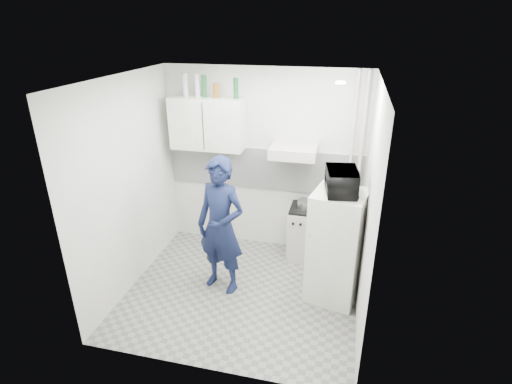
# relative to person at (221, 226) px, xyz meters

# --- Properties ---
(floor) EXTENTS (2.80, 2.80, 0.00)m
(floor) POSITION_rel_person_xyz_m (0.27, -0.06, -0.86)
(floor) COLOR gray
(floor) RESTS_ON ground
(ceiling) EXTENTS (2.80, 2.80, 0.00)m
(ceiling) POSITION_rel_person_xyz_m (0.27, -0.06, 1.74)
(ceiling) COLOR white
(ceiling) RESTS_ON wall_back
(wall_back) EXTENTS (2.80, 0.00, 2.80)m
(wall_back) POSITION_rel_person_xyz_m (0.27, 1.19, 0.44)
(wall_back) COLOR silver
(wall_back) RESTS_ON floor
(wall_left) EXTENTS (0.00, 2.60, 2.60)m
(wall_left) POSITION_rel_person_xyz_m (-1.13, -0.06, 0.44)
(wall_left) COLOR silver
(wall_left) RESTS_ON floor
(wall_right) EXTENTS (0.00, 2.60, 2.60)m
(wall_right) POSITION_rel_person_xyz_m (1.67, -0.06, 0.44)
(wall_right) COLOR silver
(wall_right) RESTS_ON floor
(person) EXTENTS (0.72, 0.56, 1.73)m
(person) POSITION_rel_person_xyz_m (0.00, 0.00, 0.00)
(person) COLOR #111836
(person) RESTS_ON floor
(stove) EXTENTS (0.47, 0.47, 0.75)m
(stove) POSITION_rel_person_xyz_m (0.93, 0.94, -0.49)
(stove) COLOR #BBB4AD
(stove) RESTS_ON floor
(fridge) EXTENTS (0.68, 0.68, 1.39)m
(fridge) POSITION_rel_person_xyz_m (1.37, 0.14, -0.17)
(fridge) COLOR white
(fridge) RESTS_ON floor
(stove_top) EXTENTS (0.45, 0.45, 0.03)m
(stove_top) POSITION_rel_person_xyz_m (0.93, 0.94, -0.10)
(stove_top) COLOR black
(stove_top) RESTS_ON stove
(saucepan) EXTENTS (0.20, 0.20, 0.11)m
(saucepan) POSITION_rel_person_xyz_m (0.90, 0.93, -0.03)
(saucepan) COLOR silver
(saucepan) RESTS_ON stove_top
(microwave) EXTENTS (0.53, 0.40, 0.27)m
(microwave) POSITION_rel_person_xyz_m (1.37, 0.14, 0.66)
(microwave) COLOR black
(microwave) RESTS_ON fridge
(bottle_b) EXTENTS (0.08, 0.08, 0.30)m
(bottle_b) POSITION_rel_person_xyz_m (-0.77, 1.02, 1.49)
(bottle_b) COLOR #B2B7BC
(bottle_b) RESTS_ON upper_cabinet
(bottle_c) EXTENTS (0.07, 0.07, 0.29)m
(bottle_c) POSITION_rel_person_xyz_m (-0.60, 1.02, 1.48)
(bottle_c) COLOR #B2B7BC
(bottle_c) RESTS_ON upper_cabinet
(bottle_d) EXTENTS (0.06, 0.06, 0.29)m
(bottle_d) POSITION_rel_person_xyz_m (-0.51, 1.02, 1.48)
(bottle_d) COLOR #144C1E
(bottle_d) RESTS_ON upper_cabinet
(canister_a) EXTENTS (0.07, 0.07, 0.19)m
(canister_a) POSITION_rel_person_xyz_m (-0.34, 1.02, 1.43)
(canister_a) COLOR brown
(canister_a) RESTS_ON upper_cabinet
(bottle_e) EXTENTS (0.07, 0.07, 0.26)m
(bottle_e) POSITION_rel_person_xyz_m (-0.07, 1.02, 1.47)
(bottle_e) COLOR #144C1E
(bottle_e) RESTS_ON upper_cabinet
(upper_cabinet) EXTENTS (1.00, 0.35, 0.70)m
(upper_cabinet) POSITION_rel_person_xyz_m (-0.48, 1.02, 0.99)
(upper_cabinet) COLOR white
(upper_cabinet) RESTS_ON wall_back
(range_hood) EXTENTS (0.60, 0.50, 0.14)m
(range_hood) POSITION_rel_person_xyz_m (0.72, 0.94, 0.71)
(range_hood) COLOR #BBB4AD
(range_hood) RESTS_ON wall_back
(backsplash) EXTENTS (2.74, 0.03, 0.60)m
(backsplash) POSITION_rel_person_xyz_m (0.27, 1.18, 0.34)
(backsplash) COLOR white
(backsplash) RESTS_ON wall_back
(pipe_a) EXTENTS (0.05, 0.05, 2.60)m
(pipe_a) POSITION_rel_person_xyz_m (1.57, 1.11, 0.44)
(pipe_a) COLOR #BBB4AD
(pipe_a) RESTS_ON floor
(pipe_b) EXTENTS (0.04, 0.04, 2.60)m
(pipe_b) POSITION_rel_person_xyz_m (1.45, 1.11, 0.44)
(pipe_b) COLOR #BBB4AD
(pipe_b) RESTS_ON floor
(ceiling_spot_fixture) EXTENTS (0.10, 0.10, 0.02)m
(ceiling_spot_fixture) POSITION_rel_person_xyz_m (1.27, 0.14, 1.71)
(ceiling_spot_fixture) COLOR white
(ceiling_spot_fixture) RESTS_ON ceiling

